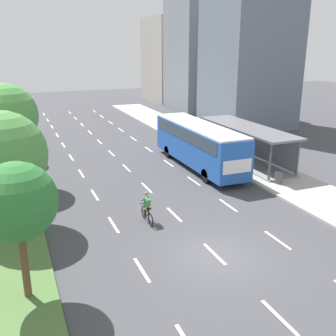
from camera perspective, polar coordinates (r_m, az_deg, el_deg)
name	(u,v)px	position (r m, az deg, el deg)	size (l,w,h in m)	color
ground_plane	(217,256)	(18.23, 7.11, -12.63)	(140.00, 140.00, 0.00)	#424247
median_strip	(10,160)	(34.83, -22.02, 1.13)	(2.60, 52.00, 0.12)	#4C7038
sidewalk_right	(200,141)	(38.85, 4.71, 3.99)	(4.50, 52.00, 0.15)	#ADAAA3
lane_divider_left	(71,157)	(34.17, -13.95, 1.51)	(0.14, 48.98, 0.01)	white
lane_divider_center	(111,153)	(34.80, -8.26, 2.14)	(0.14, 48.98, 0.01)	white
lane_divider_right	(149,149)	(35.76, -2.81, 2.72)	(0.14, 48.98, 0.01)	white
bus_shelter	(249,140)	(31.87, 11.75, 3.99)	(2.90, 10.42, 2.86)	gray
bus	(198,141)	(30.10, 4.46, 3.91)	(2.54, 11.29, 3.37)	#2356B2
cyclist	(147,209)	(20.94, -3.07, -5.94)	(0.46, 1.82, 1.71)	black
median_tree_nearest	(17,202)	(14.59, -21.19, -4.67)	(2.83, 2.83, 5.22)	brown
median_tree_second	(2,155)	(20.76, -23.02, 1.75)	(4.36, 4.36, 6.04)	brown
median_tree_third	(5,116)	(26.94, -22.69, 7.02)	(4.11, 4.11, 6.77)	brown
median_tree_fourth	(7,118)	(33.53, -22.39, 6.78)	(3.02, 3.02, 5.04)	brown
median_tree_fifth	(5,105)	(39.92, -22.70, 8.46)	(3.28, 3.28, 5.30)	brown
trash_bin	(279,177)	(27.45, 15.87, -1.31)	(0.52, 0.52, 0.85)	#4C4C51
building_near_right	(252,1)	(47.05, 12.16, 22.78)	(8.36, 9.08, 27.47)	slate
building_mid_right	(197,48)	(57.60, 4.30, 17.04)	(6.83, 8.92, 17.41)	gray
building_far_right	(175,59)	(69.60, 1.04, 15.57)	(8.98, 10.31, 13.57)	#A39E93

